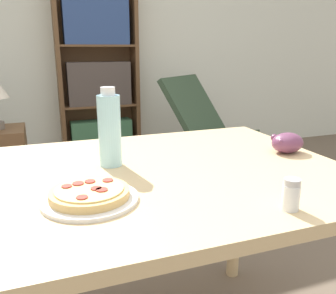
% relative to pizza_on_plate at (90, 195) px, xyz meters
% --- Properties ---
extents(wall_back, '(8.00, 0.05, 2.60)m').
position_rel_pizza_on_plate_xyz_m(wall_back, '(0.36, 2.79, 0.52)').
color(wall_back, silver).
rests_on(wall_back, ground_plane).
extents(dining_table, '(1.10, 0.91, 0.76)m').
position_rel_pizza_on_plate_xyz_m(dining_table, '(0.27, 0.16, -0.12)').
color(dining_table, '#D1B27F').
rests_on(dining_table, ground_plane).
extents(pizza_on_plate, '(0.24, 0.24, 0.04)m').
position_rel_pizza_on_plate_xyz_m(pizza_on_plate, '(0.00, 0.00, 0.00)').
color(pizza_on_plate, white).
rests_on(pizza_on_plate, dining_table).
extents(grape_bunch, '(0.12, 0.10, 0.07)m').
position_rel_pizza_on_plate_xyz_m(grape_bunch, '(0.73, 0.18, 0.02)').
color(grape_bunch, '#6B3856').
rests_on(grape_bunch, dining_table).
extents(drink_bottle, '(0.07, 0.07, 0.25)m').
position_rel_pizza_on_plate_xyz_m(drink_bottle, '(0.10, 0.26, 0.10)').
color(drink_bottle, '#A3DBEA').
rests_on(drink_bottle, dining_table).
extents(salt_shaker, '(0.04, 0.04, 0.08)m').
position_rel_pizza_on_plate_xyz_m(salt_shaker, '(0.43, -0.21, 0.02)').
color(salt_shaker, white).
rests_on(salt_shaker, dining_table).
extents(lounge_chair_far, '(0.87, 0.96, 0.88)m').
position_rel_pizza_on_plate_xyz_m(lounge_chair_far, '(1.29, 1.90, -0.49)').
color(lounge_chair_far, slate).
rests_on(lounge_chair_far, ground_plane).
extents(bookshelf, '(0.75, 0.24, 1.72)m').
position_rel_pizza_on_plate_xyz_m(bookshelf, '(0.46, 2.64, 0.04)').
color(bookshelf, brown).
rests_on(bookshelf, ground_plane).
extents(side_table, '(0.34, 0.34, 0.62)m').
position_rel_pizza_on_plate_xyz_m(side_table, '(-0.37, 1.64, -0.47)').
color(side_table, brown).
rests_on(side_table, ground_plane).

